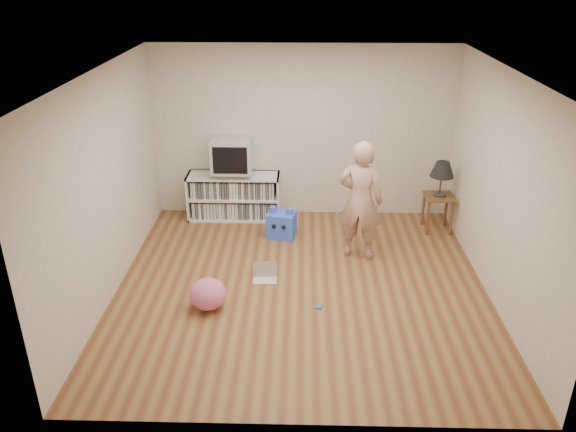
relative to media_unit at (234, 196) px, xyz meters
The scene contains 13 objects.
ground 2.32m from the media_unit, 62.79° to the right, with size 4.50×4.50×0.00m, color brown.
walls 2.48m from the media_unit, 62.79° to the right, with size 4.52×4.52×2.60m.
ceiling 3.21m from the media_unit, 62.79° to the right, with size 4.50×4.50×0.01m, color white.
media_unit is the anchor object (origin of this frame).
dvd_deck 0.39m from the media_unit, 90.00° to the right, with size 0.45×0.35×0.07m, color gray.
crt_tv 0.67m from the media_unit, 90.00° to the right, with size 0.60×0.53×0.50m.
side_table 3.06m from the media_unit, ahead, with size 0.42×0.42×0.55m.
table_lamp 3.12m from the media_unit, ahead, with size 0.34×0.34×0.52m.
person 2.23m from the media_unit, 33.81° to the right, with size 0.59×0.39×1.62m, color tan.
laptop 1.97m from the media_unit, 72.36° to the right, with size 0.30×0.25×0.21m.
playing_cards 2.80m from the media_unit, 63.07° to the right, with size 0.07×0.09×0.02m, color #4267B2.
plush_blue 1.02m from the media_unit, 41.31° to the right, with size 0.44×0.39×0.45m.
plush_pink 2.52m from the media_unit, 90.45° to the right, with size 0.42×0.42×0.36m, color #D96495.
Camera 1 is at (-0.00, -5.91, 3.68)m, focal length 35.00 mm.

